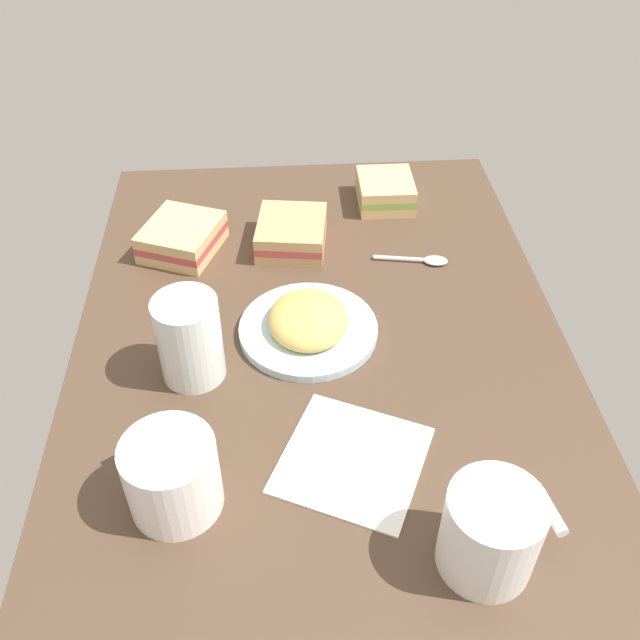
% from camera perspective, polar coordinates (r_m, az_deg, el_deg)
% --- Properties ---
extents(tabletop, '(0.90, 0.64, 0.02)m').
position_cam_1_polar(tabletop, '(0.93, 0.00, -1.84)').
color(tabletop, '#4C3828').
rests_on(tabletop, ground).
extents(plate_of_food, '(0.18, 0.18, 0.05)m').
position_cam_1_polar(plate_of_food, '(0.92, -0.96, -0.31)').
color(plate_of_food, silver).
rests_on(plate_of_food, tabletop).
extents(coffee_mug_black, '(0.12, 0.10, 0.09)m').
position_cam_1_polar(coffee_mug_black, '(0.74, -11.92, -12.18)').
color(coffee_mug_black, white).
rests_on(coffee_mug_black, tabletop).
extents(coffee_mug_milky, '(0.09, 0.12, 0.10)m').
position_cam_1_polar(coffee_mug_milky, '(0.70, 13.68, -16.32)').
color(coffee_mug_milky, white).
rests_on(coffee_mug_milky, tabletop).
extents(sandwich_main, '(0.14, 0.14, 0.04)m').
position_cam_1_polar(sandwich_main, '(1.08, -11.12, 6.60)').
color(sandwich_main, '#DBB77A').
rests_on(sandwich_main, tabletop).
extents(sandwich_side, '(0.10, 0.09, 0.04)m').
position_cam_1_polar(sandwich_side, '(1.17, 5.32, 10.36)').
color(sandwich_side, '#DBB77A').
rests_on(sandwich_side, tabletop).
extents(sandwich_extra, '(0.12, 0.11, 0.04)m').
position_cam_1_polar(sandwich_extra, '(1.07, -2.32, 7.04)').
color(sandwich_extra, tan).
rests_on(sandwich_extra, tabletop).
extents(glass_of_milk, '(0.08, 0.08, 0.11)m').
position_cam_1_polar(glass_of_milk, '(0.86, -10.47, -1.88)').
color(glass_of_milk, silver).
rests_on(glass_of_milk, tabletop).
extents(spoon, '(0.03, 0.11, 0.01)m').
position_cam_1_polar(spoon, '(1.05, 8.32, 4.84)').
color(spoon, silver).
rests_on(spoon, tabletop).
extents(paper_napkin, '(0.20, 0.20, 0.00)m').
position_cam_1_polar(paper_napkin, '(0.79, 2.62, -11.25)').
color(paper_napkin, white).
rests_on(paper_napkin, tabletop).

